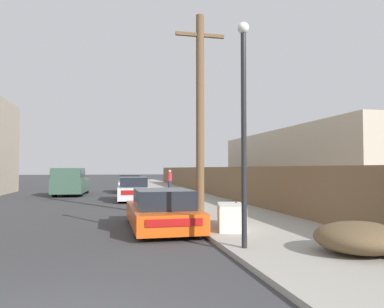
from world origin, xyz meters
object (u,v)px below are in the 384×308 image
discarded_fridge (231,216)px  utility_pole (200,112)px  brush_pile (360,238)px  car_parked_far (129,184)px  car_parked_mid (133,190)px  pedestrian (170,180)px  pickup_truck (71,182)px  parked_sports_car_red (162,211)px  street_lamp (244,117)px

discarded_fridge → utility_pole: bearing=110.6°
utility_pole → brush_pile: 7.34m
car_parked_far → brush_pile: 22.81m
car_parked_mid → pedestrian: size_ratio=2.62×
car_parked_far → utility_pole: size_ratio=0.61×
car_parked_mid → pickup_truck: pickup_truck is taller
discarded_fridge → parked_sports_car_red: parked_sports_car_red is taller
parked_sports_car_red → street_lamp: (1.35, -3.65, 2.46)m
pickup_truck → street_lamp: bearing=109.3°
utility_pole → street_lamp: bearing=-92.7°
pedestrian → brush_pile: bearing=-88.2°
parked_sports_car_red → pickup_truck: bearing=104.7°
discarded_fridge → pedestrian: 17.64m
discarded_fridge → pedestrian: size_ratio=1.16×
car_parked_mid → utility_pole: (1.86, -8.81, 3.26)m
discarded_fridge → pedestrian: bearing=101.0°
parked_sports_car_red → car_parked_far: bearing=89.7°
parked_sports_car_red → brush_pile: bearing=-53.8°
parked_sports_car_red → car_parked_mid: 10.34m
street_lamp → pedestrian: bearing=85.9°
street_lamp → brush_pile: 3.50m
parked_sports_car_red → pickup_truck: 16.02m
street_lamp → pedestrian: street_lamp is taller
parked_sports_car_red → pedestrian: 16.79m
parked_sports_car_red → car_parked_far: 17.86m
pickup_truck → discarded_fridge: bearing=113.3°
street_lamp → parked_sports_car_red: bearing=110.3°
pickup_truck → street_lamp: street_lamp is taller
car_parked_mid → pickup_truck: size_ratio=0.80×
brush_pile → street_lamp: bearing=154.9°
pickup_truck → street_lamp: 20.00m
parked_sports_car_red → car_parked_mid: size_ratio=1.09×
car_parked_mid → parked_sports_car_red: bearing=-86.6°
parked_sports_car_red → utility_pole: size_ratio=0.64×
discarded_fridge → parked_sports_car_red: 2.17m
street_lamp → brush_pile: size_ratio=2.67×
parked_sports_car_red → street_lamp: 4.60m
parked_sports_car_red → utility_pole: (1.59, 1.53, 3.33)m
discarded_fridge → pickup_truck: bearing=124.4°
utility_pole → street_lamp: 5.26m
parked_sports_car_red → brush_pile: size_ratio=2.48×
car_parked_mid → pedestrian: bearing=65.4°
discarded_fridge → brush_pile: discarded_fridge is taller
car_parked_mid → car_parked_far: car_parked_far is taller
car_parked_mid → brush_pile: bearing=-74.1°
car_parked_mid → pedestrian: pedestrian is taller
parked_sports_car_red → brush_pile: parked_sports_car_red is taller
pickup_truck → brush_pile: 21.54m
parked_sports_car_red → utility_pole: 4.00m
pedestrian → pickup_truck: bearing=-171.1°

